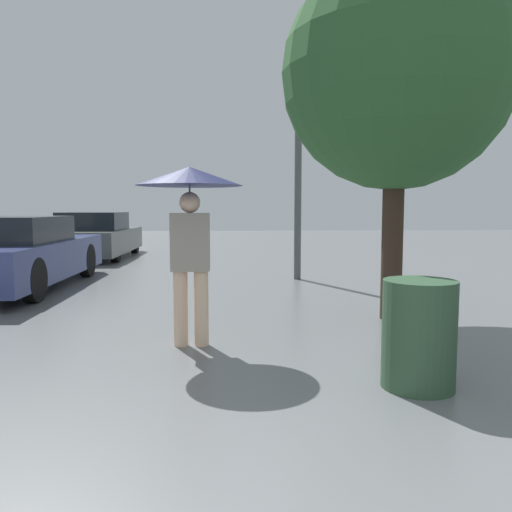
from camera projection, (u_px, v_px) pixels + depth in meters
The scene contains 6 objects.
pedestrian at pixel (190, 203), 4.83m from camera, with size 1.03×1.03×1.76m.
parked_car_middle at pixel (18, 254), 8.49m from camera, with size 1.69×4.51×1.23m.
parked_car_farthest at pixel (96, 237), 13.89m from camera, with size 1.80×4.34×1.26m.
tree at pixel (397, 75), 5.90m from camera, with size 2.74×2.74×4.31m.
street_lamp at pixel (298, 154), 9.43m from camera, with size 0.29×0.29×3.95m.
trash_bin at pixel (419, 334), 3.76m from camera, with size 0.55×0.55×0.82m.
Camera 1 is at (0.32, -1.23, 1.35)m, focal length 35.00 mm.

